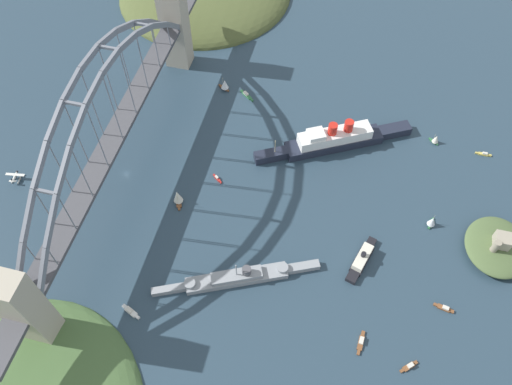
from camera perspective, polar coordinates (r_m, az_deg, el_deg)
The scene contains 18 objects.
ground_plane at distance 315.77m, azimuth -14.07°, elevation 2.05°, with size 1400.00×1400.00×0.00m, color #283D4C.
harbor_arch_bridge at distance 291.18m, azimuth -15.35°, elevation 5.85°, with size 260.03×15.92×80.92m.
ocean_liner at distance 318.63m, azimuth 8.63°, elevation 5.78°, with size 53.79×90.57×19.43m.
naval_cruiser at distance 269.02m, azimuth -1.97°, elevation -9.26°, with size 39.87×80.96×16.22m.
harbor_ferry_steamer at distance 278.96m, azimuth 11.54°, elevation -7.17°, with size 29.47×13.28×8.62m.
fort_island_mid_harbor at distance 303.61m, azimuth 24.99°, elevation -5.40°, with size 37.77×34.11×14.58m.
seaplane_taxiing_near_bridge at distance 332.86m, azimuth -24.90°, elevation 1.56°, with size 8.17×11.37×5.20m.
small_boat_0 at distance 293.58m, azimuth -8.59°, elevation -0.47°, with size 9.41×6.85×11.54m.
small_boat_1 at distance 264.80m, azimuth 16.48°, elevation -17.82°, with size 7.62×8.18×2.27m.
small_boat_2 at distance 336.75m, azimuth 19.12°, elevation 5.56°, with size 5.73×6.43×7.22m.
small_boat_3 at distance 270.74m, azimuth -13.60°, elevation -12.56°, with size 5.96×10.90×2.46m.
small_boat_4 at distance 304.13m, azimuth -4.28°, elevation 1.57°, with size 5.49×6.61×2.02m.
small_boat_5 at distance 350.04m, azimuth -3.46°, elevation 11.76°, with size 6.62×8.45×9.22m.
small_boat_6 at distance 347.55m, azimuth -1.05°, elevation 10.66°, with size 8.67×10.89×2.39m.
small_boat_7 at distance 343.13m, azimuth 23.71°, elevation 3.89°, with size 1.88×9.49×2.06m.
small_boat_8 at distance 263.20m, azimuth 11.45°, elevation -15.80°, with size 12.33×3.08×2.14m.
small_boat_9 at distance 299.17m, azimuth 18.76°, elevation -3.02°, with size 7.88×5.31×8.30m.
small_boat_10 at distance 280.34m, azimuth 19.96°, elevation -11.83°, with size 3.53×10.28×2.21m.
Camera 1 is at (158.54, 118.69, 245.94)m, focal length 36.45 mm.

